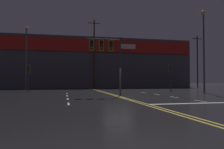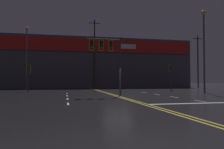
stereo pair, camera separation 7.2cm
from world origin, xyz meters
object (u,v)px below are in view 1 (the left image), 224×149
Objects in this scene: streetlight_near_left at (204,40)px; traffic_signal_median at (106,50)px; traffic_signal_corner_northwest at (28,72)px; traffic_signal_corner_northeast at (170,71)px; streetlight_near_right at (26,50)px.

traffic_signal_median is at bearing -166.78° from streetlight_near_left.
traffic_signal_corner_northwest is at bearing 162.59° from streetlight_near_left.
streetlight_near_left reaches higher than traffic_signal_corner_northeast.
traffic_signal_corner_northeast is 7.36m from streetlight_near_left.
streetlight_near_left is (0.84, -6.50, 3.35)m from traffic_signal_corner_northeast.
streetlight_near_right is (-21.49, 14.03, 0.21)m from streetlight_near_left.
streetlight_near_left reaches higher than traffic_signal_corner_northwest.
streetlight_near_right is (-9.54, 16.84, 2.09)m from traffic_signal_median.
traffic_signal_median is 0.54× the size of streetlight_near_right.
traffic_signal_median is at bearing -48.55° from traffic_signal_corner_northwest.
streetlight_near_right reaches higher than streetlight_near_left.
traffic_signal_corner_northeast is at bearing 39.96° from traffic_signal_median.
traffic_signal_median is 12.41m from streetlight_near_left.
traffic_signal_corner_northwest is 8.81m from streetlight_near_right.
traffic_signal_corner_northwest is 19.11m from traffic_signal_corner_northeast.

